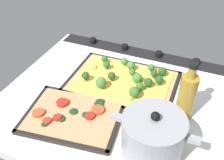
# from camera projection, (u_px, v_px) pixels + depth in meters

# --- Properties ---
(ground_plane) EXTENTS (0.77, 0.68, 0.03)m
(ground_plane) POSITION_uv_depth(u_px,v_px,m) (115.00, 100.00, 0.95)
(ground_plane) COLOR silver
(stove_control_panel) EXTENTS (0.74, 0.07, 0.03)m
(stove_control_panel) POSITION_uv_depth(u_px,v_px,m) (141.00, 52.00, 1.16)
(stove_control_panel) COLOR black
(stove_control_panel) RESTS_ON ground_plane
(baking_tray_front) EXTENTS (0.39, 0.28, 0.01)m
(baking_tray_front) POSITION_uv_depth(u_px,v_px,m) (122.00, 83.00, 1.00)
(baking_tray_front) COLOR black
(baking_tray_front) RESTS_ON ground_plane
(broccoli_pizza) EXTENTS (0.37, 0.26, 0.06)m
(broccoli_pizza) POSITION_uv_depth(u_px,v_px,m) (124.00, 80.00, 0.98)
(broccoli_pizza) COLOR tan
(broccoli_pizza) RESTS_ON baking_tray_front
(baking_tray_back) EXTENTS (0.33, 0.26, 0.01)m
(baking_tray_back) POSITION_uv_depth(u_px,v_px,m) (73.00, 117.00, 0.86)
(baking_tray_back) COLOR black
(baking_tray_back) RESTS_ON ground_plane
(veggie_pizza_back) EXTENTS (0.30, 0.24, 0.02)m
(veggie_pizza_back) POSITION_uv_depth(u_px,v_px,m) (73.00, 115.00, 0.85)
(veggie_pizza_back) COLOR tan
(veggie_pizza_back) RESTS_ON baking_tray_back
(cooking_pot) EXTENTS (0.24, 0.17, 0.15)m
(cooking_pot) POSITION_uv_depth(u_px,v_px,m) (153.00, 137.00, 0.71)
(cooking_pot) COLOR gray
(cooking_pot) RESTS_ON ground_plane
(oil_bottle) EXTENTS (0.05, 0.05, 0.20)m
(oil_bottle) POSITION_uv_depth(u_px,v_px,m) (187.00, 96.00, 0.82)
(oil_bottle) COLOR olive
(oil_bottle) RESTS_ON ground_plane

